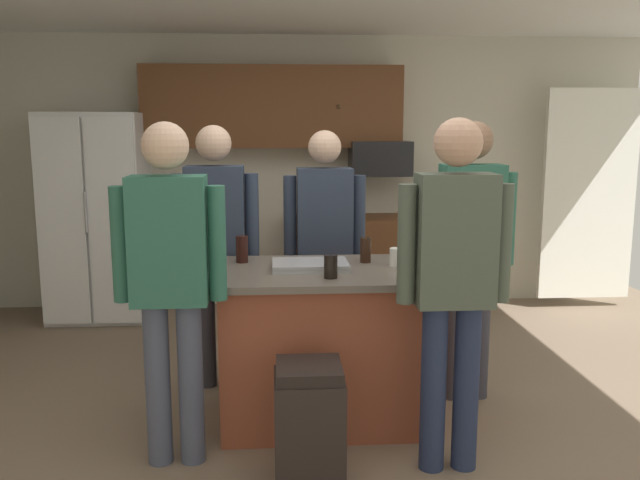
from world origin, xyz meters
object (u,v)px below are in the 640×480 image
Objects in this scene: tumbler_amber at (366,250)px; mug_ceramic_white at (397,257)px; refrigerator at (98,217)px; microwave_over_range at (380,158)px; serving_tray at (310,265)px; person_guest_right at (170,270)px; person_host_foreground at (454,271)px; trash_bin at (309,424)px; glass_pilsner at (331,266)px; person_guest_left at (216,238)px; kitchen_island at (323,344)px; person_elder_center at (325,235)px; glass_dark_ale at (242,249)px; person_guest_by_door at (470,241)px.

tumbler_amber is 0.21m from mug_ceramic_white.
refrigerator is 3.33× the size of microwave_over_range.
person_guest_right is at bearing -146.92° from serving_tray.
person_host_foreground reaches higher than trash_bin.
person_guest_right is at bearing -164.74° from glass_pilsner.
person_guest_left reaches higher than microwave_over_range.
microwave_over_range is at bearing 75.21° from trash_bin.
trash_bin is at bearing -93.59° from serving_tray.
person_guest_right reaches higher than kitchen_island.
refrigerator is at bearing 120.09° from trash_bin.
person_elder_center is 1.50m from person_host_foreground.
person_guest_left reaches higher than tumbler_amber.
glass_pilsner is (0.51, -0.46, -0.02)m from glass_dark_ale.
person_host_foreground is (-0.11, -3.08, -0.40)m from microwave_over_range.
kitchen_island is at bearing 0.00° from person_elder_center.
person_guest_right is at bearing 160.49° from trash_bin.
glass_pilsner reaches higher than mug_ceramic_white.
person_host_foreground is at bearing 6.49° from trash_bin.
person_guest_by_door is 11.51× the size of tumbler_amber.
glass_dark_ale is at bearing 34.71° from person_guest_right.
person_guest_left is 4.00× the size of serving_tray.
glass_pilsner is 0.84× the size of tumbler_amber.
glass_dark_ale is at bearing -118.18° from microwave_over_range.
person_guest_by_door reaches higher than glass_dark_ale.
person_guest_right is at bearing -149.53° from tumbler_amber.
kitchen_island is at bearing -147.46° from tumbler_amber.
glass_dark_ale reaches higher than serving_tray.
serving_tray reaches higher than kitchen_island.
person_host_foreground is (0.60, -0.63, 0.58)m from kitchen_island.
refrigerator is at bearing -52.05° from person_guest_by_door.
trash_bin is at bearing -2.44° from person_elder_center.
glass_pilsner is (-0.93, -0.51, -0.05)m from person_guest_by_door.
person_guest_left is at bearing 154.68° from mug_ceramic_white.
person_guest_by_door reaches higher than tumbler_amber.
person_guest_left is (-1.38, -1.87, -0.43)m from microwave_over_range.
refrigerator is 3.51m from person_guest_by_door.
person_guest_right is 0.99× the size of person_host_foreground.
person_host_foreground is 1.04m from trash_bin.
person_guest_left is at bearing 136.21° from serving_tray.
tumbler_amber is (0.94, -0.41, -0.02)m from person_guest_left.
person_guest_right is at bearing 39.62° from person_host_foreground.
serving_tray is 0.97m from trash_bin.
microwave_over_range is 3.32m from person_guest_right.
tumbler_amber is at bearing 0.71° from person_guest_right.
microwave_over_range is (2.60, 0.12, 0.52)m from refrigerator.
tumbler_amber is at bearing 17.42° from person_guest_left.
glass_pilsner is 0.21× the size of trash_bin.
person_guest_right is 13.70× the size of glass_pilsner.
trash_bin is (-0.19, -1.48, -0.70)m from person_elder_center.
glass_pilsner is (1.91, -2.57, 0.06)m from refrigerator.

